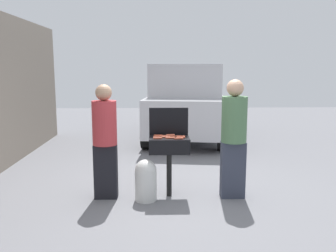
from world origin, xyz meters
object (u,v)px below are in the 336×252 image
hot_dog_1 (158,138)px  hot_dog_7 (171,135)px  bbq_grill (169,147)px  hot_dog_2 (158,135)px  parked_minivan (187,101)px  hot_dog_4 (170,138)px  hot_dog_5 (163,136)px  hot_dog_12 (166,137)px  person_right (234,135)px  hot_dog_10 (159,136)px  hot_dog_11 (170,135)px  hot_dog_3 (172,137)px  hot_dog_9 (179,138)px  hot_dog_8 (158,137)px  hot_dog_0 (181,137)px  hot_dog_6 (181,136)px  person_left (105,137)px  propane_tank (146,179)px

hot_dog_1 → hot_dog_7: size_ratio=1.00×
bbq_grill → hot_dog_2: 0.24m
parked_minivan → hot_dog_1: bearing=87.4°
hot_dog_4 → hot_dog_5: (-0.09, 0.16, 0.00)m
hot_dog_12 → person_right: person_right is taller
hot_dog_1 → person_right: size_ratio=0.07×
hot_dog_7 → hot_dog_10: size_ratio=1.00×
hot_dog_11 → person_right: size_ratio=0.07×
hot_dog_3 → hot_dog_9: 0.18m
hot_dog_12 → parked_minivan: (0.71, 4.62, 0.10)m
hot_dog_7 → hot_dog_10: 0.21m
hot_dog_4 → hot_dog_8: bearing=153.1°
hot_dog_0 → hot_dog_7: same height
hot_dog_2 → person_right: person_right is taller
hot_dog_3 → person_right: (0.92, -0.08, 0.04)m
hot_dog_4 → hot_dog_7: size_ratio=1.00×
hot_dog_1 → hot_dog_4: (0.18, 0.01, 0.00)m
hot_dog_5 → hot_dog_7: 0.14m
hot_dog_5 → hot_dog_8: bearing=-142.8°
hot_dog_6 → hot_dog_5: bearing=172.6°
hot_dog_4 → hot_dog_6: (0.16, 0.12, 0.00)m
hot_dog_0 → hot_dog_3: same height
hot_dog_5 → hot_dog_9: 0.30m
hot_dog_11 → parked_minivan: parked_minivan is taller
hot_dog_7 → hot_dog_10: (-0.18, -0.12, 0.00)m
hot_dog_10 → hot_dog_12: bearing=-20.2°
hot_dog_7 → person_left: 0.99m
hot_dog_12 → propane_tank: 0.69m
hot_dog_10 → person_left: bearing=-175.7°
hot_dog_9 → hot_dog_10: size_ratio=1.00×
hot_dog_0 → propane_tank: size_ratio=0.21×
bbq_grill → propane_tank: bearing=-152.7°
hot_dog_3 → hot_dog_12: 0.09m
bbq_grill → hot_dog_11: size_ratio=7.00×
hot_dog_7 → person_right: size_ratio=0.07×
hot_dog_9 → hot_dog_7: bearing=111.0°
hot_dog_0 → person_right: (0.78, -0.01, 0.04)m
propane_tank → person_right: (1.30, 0.09, 0.64)m
hot_dog_9 → person_left: person_left is taller
hot_dog_6 → hot_dog_9: size_ratio=1.00×
hot_dog_6 → hot_dog_12: 0.22m
hot_dog_7 → hot_dog_11: (-0.00, -0.03, 0.00)m
hot_dog_6 → hot_dog_8: same height
hot_dog_4 → person_left: size_ratio=0.08×
hot_dog_3 → hot_dog_8: size_ratio=1.00×
hot_dog_7 → person_left: person_left is taller
hot_dog_7 → parked_minivan: 4.51m
person_right → parked_minivan: parked_minivan is taller
parked_minivan → hot_dog_11: bearing=89.3°
propane_tank → parked_minivan: parked_minivan is taller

